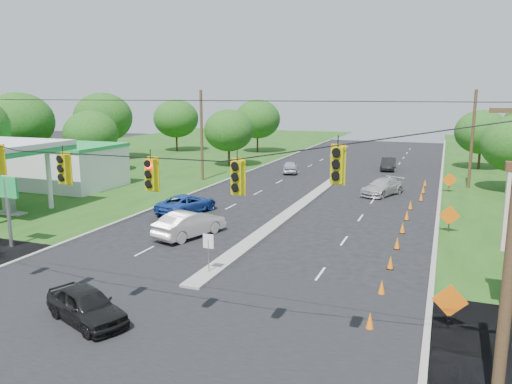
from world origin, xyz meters
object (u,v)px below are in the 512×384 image
at_px(gas_station, 42,162).
at_px(black_sedan, 86,305).
at_px(white_sedan, 190,224).
at_px(blue_pickup, 187,204).

xyz_separation_m(gas_station, black_sedan, (21.52, -20.47, -1.89)).
bearing_deg(gas_station, black_sedan, -43.57).
bearing_deg(gas_station, white_sedan, -23.84).
height_order(black_sedan, white_sedan, white_sedan).
relative_size(gas_station, blue_pickup, 3.91).
bearing_deg(blue_pickup, gas_station, 0.11).
distance_m(gas_station, white_sedan, 21.52).
bearing_deg(white_sedan, blue_pickup, -42.98).
bearing_deg(black_sedan, white_sedan, 31.61).
distance_m(gas_station, black_sedan, 29.76).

